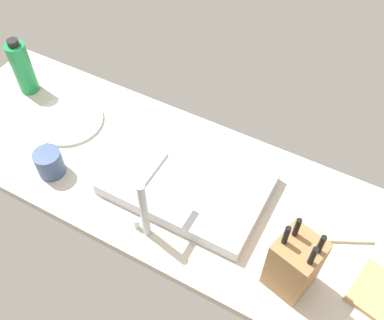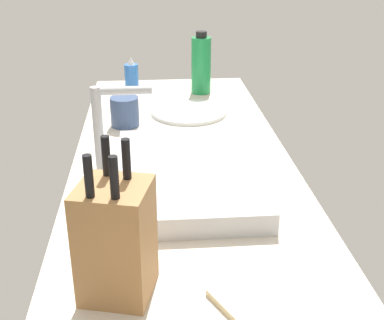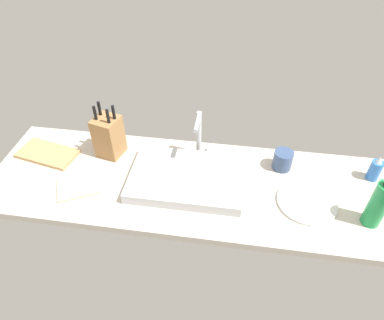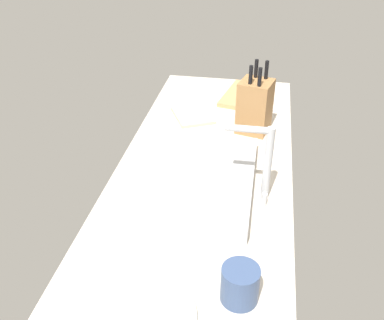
# 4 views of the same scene
# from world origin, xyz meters

# --- Properties ---
(countertop_slab) EXTENTS (1.86, 0.59, 0.04)m
(countertop_slab) POSITION_xyz_m (0.00, 0.00, 0.02)
(countertop_slab) COLOR beige
(countertop_slab) RESTS_ON ground
(sink_basin) EXTENTS (0.50, 0.34, 0.05)m
(sink_basin) POSITION_xyz_m (-0.03, 0.00, 0.06)
(sink_basin) COLOR #B7BABF
(sink_basin) RESTS_ON countertop_slab
(faucet) EXTENTS (0.06, 0.14, 0.24)m
(faucet) POSITION_xyz_m (0.00, 0.19, 0.18)
(faucet) COLOR #B7BABF
(faucet) RESTS_ON countertop_slab
(knife_block) EXTENTS (0.14, 0.14, 0.27)m
(knife_block) POSITION_xyz_m (-0.42, 0.15, 0.14)
(knife_block) COLOR #9E7042
(knife_block) RESTS_ON countertop_slab
(cutting_board) EXTENTS (0.31, 0.20, 0.02)m
(cutting_board) POSITION_xyz_m (-0.73, 0.08, 0.04)
(cutting_board) COLOR tan
(cutting_board) RESTS_ON countertop_slab
(soap_bottle) EXTENTS (0.05, 0.05, 0.12)m
(soap_bottle) POSITION_xyz_m (0.80, 0.15, 0.09)
(soap_bottle) COLOR blue
(soap_bottle) RESTS_ON countertop_slab
(water_bottle) EXTENTS (0.07, 0.07, 0.23)m
(water_bottle) POSITION_xyz_m (0.74, -0.11, 0.14)
(water_bottle) COLOR #1E8E47
(water_bottle) RESTS_ON countertop_slab
(dinner_plate) EXTENTS (0.25, 0.25, 0.01)m
(dinner_plate) POSITION_xyz_m (0.50, -0.05, 0.04)
(dinner_plate) COLOR silver
(dinner_plate) RESTS_ON countertop_slab
(dish_towel) EXTENTS (0.22, 0.20, 0.01)m
(dish_towel) POSITION_xyz_m (-0.50, -0.10, 0.04)
(dish_towel) COLOR beige
(dish_towel) RESTS_ON countertop_slab
(coffee_mug) EXTENTS (0.09, 0.09, 0.09)m
(coffee_mug) POSITION_xyz_m (0.40, 0.16, 0.08)
(coffee_mug) COLOR #384C75
(coffee_mug) RESTS_ON countertop_slab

